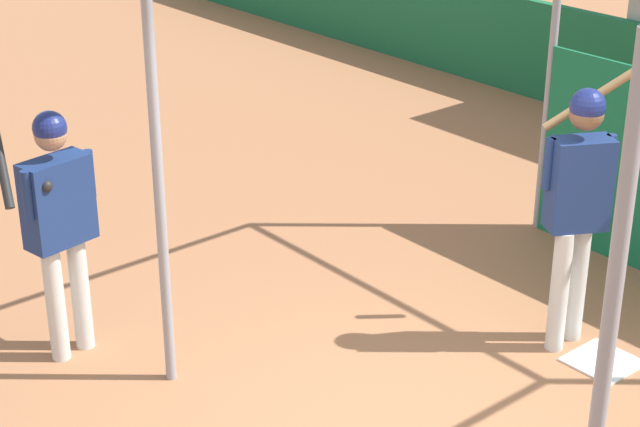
% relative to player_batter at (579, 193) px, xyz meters
% --- Properties ---
extents(home_plate, '(0.44, 0.44, 0.02)m').
position_rel_player_batter_xyz_m(home_plate, '(0.35, -0.01, -1.16)').
color(home_plate, white).
rests_on(home_plate, ground).
extents(player_batter, '(0.62, 0.93, 2.05)m').
position_rel_player_batter_xyz_m(player_batter, '(0.00, 0.00, 0.00)').
color(player_batter, silver).
rests_on(player_batter, ground).
extents(player_waiting, '(0.58, 0.78, 2.13)m').
position_rel_player_batter_xyz_m(player_waiting, '(-2.14, -2.77, -0.08)').
color(player_waiting, silver).
rests_on(player_waiting, ground).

